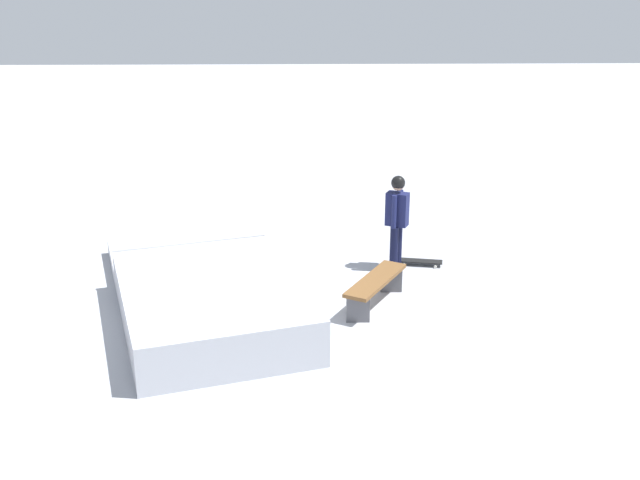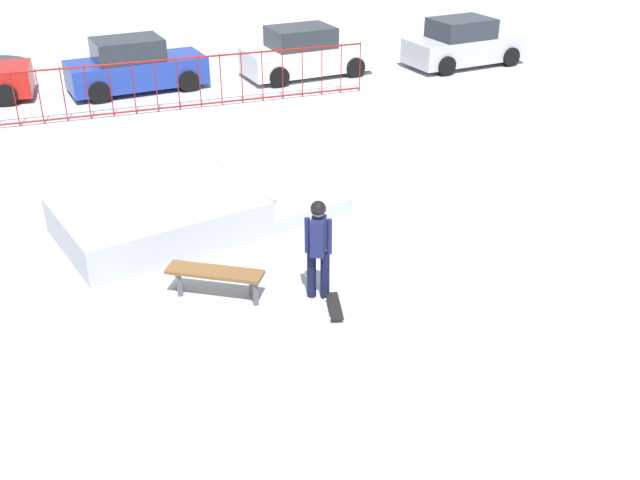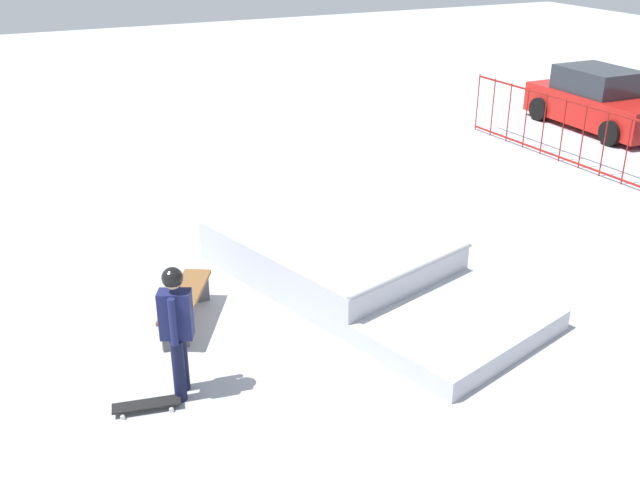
% 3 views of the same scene
% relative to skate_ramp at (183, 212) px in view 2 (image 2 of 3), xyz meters
% --- Properties ---
extents(ground_plane, '(60.00, 60.00, 0.00)m').
position_rel_skate_ramp_xyz_m(ground_plane, '(-0.04, 0.17, -0.32)').
color(ground_plane, '#A8AAB2').
extents(skate_ramp, '(5.92, 4.06, 0.74)m').
position_rel_skate_ramp_xyz_m(skate_ramp, '(0.00, 0.00, 0.00)').
color(skate_ramp, '#B0B3BB').
rests_on(skate_ramp, ground).
extents(skater, '(0.41, 0.44, 1.73)m').
position_rel_skate_ramp_xyz_m(skater, '(1.79, -3.21, 0.69)').
color(skater, black).
rests_on(skater, ground).
extents(skateboard, '(0.37, 0.82, 0.09)m').
position_rel_skate_ramp_xyz_m(skateboard, '(1.91, -3.68, -0.24)').
color(skateboard, black).
rests_on(skateboard, ground).
extents(perimeter_fence, '(12.95, 0.75, 1.50)m').
position_rel_skate_ramp_xyz_m(perimeter_fence, '(-0.04, 7.52, 0.45)').
color(perimeter_fence, maroon).
rests_on(perimeter_fence, ground).
extents(park_bench, '(1.59, 1.13, 0.48)m').
position_rel_skate_ramp_xyz_m(park_bench, '(0.18, -2.70, 0.04)').
color(park_bench, brown).
rests_on(park_bench, ground).
extents(parked_car_blue, '(4.33, 2.47, 1.60)m').
position_rel_skate_ramp_xyz_m(parked_car_blue, '(-0.13, 9.95, 0.41)').
color(parked_car_blue, '#1E3899').
rests_on(parked_car_blue, ground).
extents(parked_car_white, '(4.32, 2.43, 1.60)m').
position_rel_skate_ramp_xyz_m(parked_car_white, '(5.31, 10.06, 0.41)').
color(parked_car_white, white).
rests_on(parked_car_white, ground).
extents(parked_car_silver, '(4.34, 2.50, 1.60)m').
position_rel_skate_ramp_xyz_m(parked_car_silver, '(10.88, 9.83, 0.41)').
color(parked_car_silver, '#B7B7BC').
rests_on(parked_car_silver, ground).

